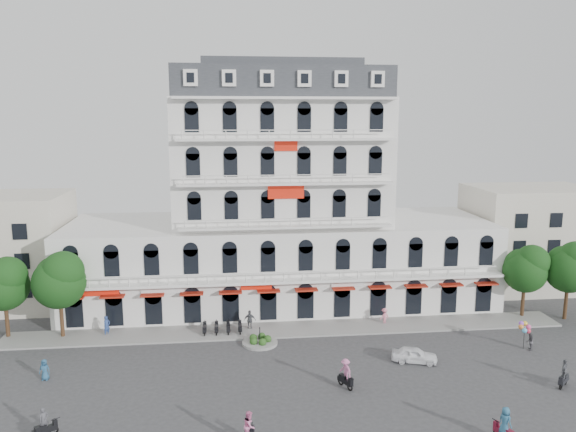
# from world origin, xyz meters

# --- Properties ---
(ground) EXTENTS (120.00, 120.00, 0.00)m
(ground) POSITION_xyz_m (0.00, 0.00, 0.00)
(ground) COLOR #38383A
(ground) RESTS_ON ground
(sidewalk) EXTENTS (53.00, 4.00, 0.16)m
(sidewalk) POSITION_xyz_m (0.00, 9.00, 0.08)
(sidewalk) COLOR gray
(sidewalk) RESTS_ON ground
(main_building) EXTENTS (45.00, 15.00, 25.80)m
(main_building) POSITION_xyz_m (0.00, 18.00, 9.96)
(main_building) COLOR silver
(main_building) RESTS_ON ground
(flank_building_west) EXTENTS (14.00, 10.00, 12.00)m
(flank_building_west) POSITION_xyz_m (-30.00, 20.00, 6.00)
(flank_building_west) COLOR beige
(flank_building_west) RESTS_ON ground
(flank_building_east) EXTENTS (14.00, 10.00, 12.00)m
(flank_building_east) POSITION_xyz_m (30.00, 20.00, 6.00)
(flank_building_east) COLOR beige
(flank_building_east) RESTS_ON ground
(traffic_island) EXTENTS (3.20, 3.20, 1.60)m
(traffic_island) POSITION_xyz_m (-3.00, 6.00, 0.26)
(traffic_island) COLOR gray
(traffic_island) RESTS_ON ground
(parked_scooter_row) EXTENTS (4.40, 1.80, 1.10)m
(parked_scooter_row) POSITION_xyz_m (-6.35, 8.80, 0.00)
(parked_scooter_row) COLOR black
(parked_scooter_row) RESTS_ON ground
(tree_west_outer) EXTENTS (4.50, 4.48, 7.76)m
(tree_west_outer) POSITION_xyz_m (-25.95, 9.98, 5.35)
(tree_west_outer) COLOR #382314
(tree_west_outer) RESTS_ON ground
(tree_west_inner) EXTENTS (4.76, 4.76, 8.25)m
(tree_west_inner) POSITION_xyz_m (-20.95, 9.48, 5.68)
(tree_west_inner) COLOR #382314
(tree_west_inner) RESTS_ON ground
(tree_east_inner) EXTENTS (4.40, 4.37, 7.57)m
(tree_east_inner) POSITION_xyz_m (24.05, 9.98, 5.21)
(tree_east_inner) COLOR #382314
(tree_east_inner) RESTS_ON ground
(tree_east_outer) EXTENTS (4.65, 4.65, 8.05)m
(tree_east_outer) POSITION_xyz_m (28.05, 8.98, 5.55)
(tree_east_outer) COLOR #382314
(tree_east_outer) RESTS_ON ground
(parked_car) EXTENTS (4.02, 2.55, 1.27)m
(parked_car) POSITION_xyz_m (9.55, 0.85, 0.64)
(parked_car) COLOR white
(parked_car) RESTS_ON ground
(rider_west) EXTENTS (1.46, 1.14, 2.06)m
(rider_west) POSITION_xyz_m (-17.49, -7.39, 0.91)
(rider_west) COLOR black
(rider_west) RESTS_ON ground
(rider_southwest) EXTENTS (0.91, 1.68, 2.36)m
(rider_southwest) POSITION_xyz_m (-4.59, -9.75, 1.23)
(rider_southwest) COLOR black
(rider_southwest) RESTS_ON ground
(rider_east) EXTENTS (0.91, 1.61, 2.30)m
(rider_east) POSITION_xyz_m (11.37, -10.93, 1.17)
(rider_east) COLOR maroon
(rider_east) RESTS_ON ground
(rider_northeast) EXTENTS (1.36, 1.25, 2.22)m
(rider_northeast) POSITION_xyz_m (19.31, -4.61, 1.10)
(rider_northeast) COLOR #222327
(rider_northeast) RESTS_ON ground
(rider_center) EXTENTS (1.15, 1.57, 2.32)m
(rider_center) POSITION_xyz_m (2.90, -2.91, 1.23)
(rider_center) COLOR black
(rider_center) RESTS_ON ground
(pedestrian_left) EXTENTS (0.86, 0.60, 1.67)m
(pedestrian_left) POSITION_xyz_m (-20.00, 0.93, 0.83)
(pedestrian_left) COLOR #29567B
(pedestrian_left) RESTS_ON ground
(pedestrian_mid) EXTENTS (1.20, 0.63, 1.95)m
(pedestrian_mid) POSITION_xyz_m (-3.73, 9.50, 0.97)
(pedestrian_mid) COLOR #4E4F55
(pedestrian_mid) RESTS_ON ground
(pedestrian_right) EXTENTS (1.22, 1.00, 1.65)m
(pedestrian_right) POSITION_xyz_m (9.46, 9.50, 0.82)
(pedestrian_right) COLOR pink
(pedestrian_right) RESTS_ON ground
(pedestrian_far) EXTENTS (0.80, 0.83, 1.92)m
(pedestrian_far) POSITION_xyz_m (-17.03, 9.50, 0.96)
(pedestrian_far) COLOR navy
(pedestrian_far) RESTS_ON ground
(balloon_vendor) EXTENTS (1.38, 1.27, 2.45)m
(balloon_vendor) POSITION_xyz_m (20.22, 2.27, 1.32)
(balloon_vendor) COLOR #4E4C53
(balloon_vendor) RESTS_ON ground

